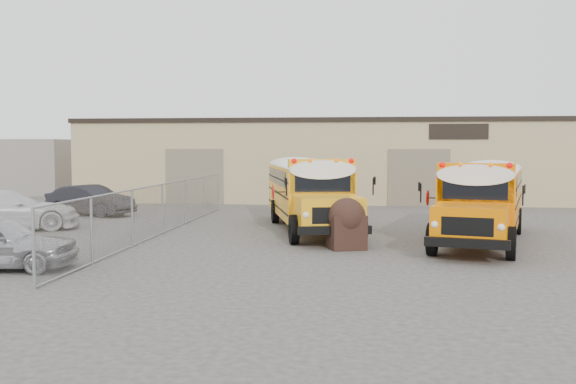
# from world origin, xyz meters

# --- Properties ---
(ground) EXTENTS (120.00, 120.00, 0.00)m
(ground) POSITION_xyz_m (0.00, 0.00, 0.00)
(ground) COLOR #3D3A38
(ground) RESTS_ON ground
(warehouse) EXTENTS (30.20, 10.20, 4.67)m
(warehouse) POSITION_xyz_m (-0.00, 19.99, 2.37)
(warehouse) COLOR tan
(warehouse) RESTS_ON ground
(chainlink_fence) EXTENTS (0.07, 18.07, 1.81)m
(chainlink_fence) POSITION_xyz_m (-6.00, 3.00, 0.90)
(chainlink_fence) COLOR gray
(chainlink_fence) RESTS_ON ground
(distant_building_left) EXTENTS (8.00, 6.00, 3.60)m
(distant_building_left) POSITION_xyz_m (-22.00, 22.00, 1.80)
(distant_building_left) COLOR gray
(distant_building_left) RESTS_ON ground
(school_bus_left) EXTENTS (4.38, 9.59, 2.73)m
(school_bus_left) POSITION_xyz_m (-2.27, 10.65, 1.58)
(school_bus_left) COLOR #FFAA15
(school_bus_left) RESTS_ON ground
(school_bus_right) EXTENTS (4.44, 9.35, 2.66)m
(school_bus_right) POSITION_xyz_m (6.46, 8.20, 1.54)
(school_bus_right) COLOR orange
(school_bus_right) RESTS_ON ground
(tarp_bundle) EXTENTS (1.28, 1.22, 1.56)m
(tarp_bundle) POSITION_xyz_m (0.60, 0.40, 0.80)
(tarp_bundle) COLOR black
(tarp_bundle) RESTS_ON ground
(car_white) EXTENTS (5.69, 4.12, 1.53)m
(car_white) POSITION_xyz_m (-12.14, 3.35, 0.76)
(car_white) COLOR silver
(car_white) RESTS_ON ground
(car_dark) EXTENTS (4.41, 2.68, 1.37)m
(car_dark) POSITION_xyz_m (-11.20, 8.77, 0.69)
(car_dark) COLOR black
(car_dark) RESTS_ON ground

